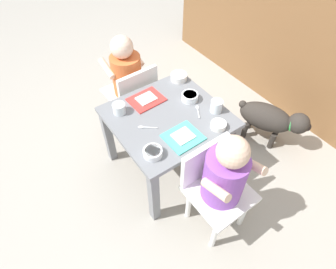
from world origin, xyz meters
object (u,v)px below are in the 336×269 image
(seated_child_right, at_px, (223,176))
(dog, at_px, (271,119))
(food_tray_right, at_px, (183,137))
(water_cup_left, at_px, (119,109))
(spoon_by_left_tray, at_px, (146,127))
(dining_table, at_px, (168,125))
(veggie_bowl_far, at_px, (179,77))
(cereal_bowl_right_side, at_px, (190,97))
(spoon_by_right_tray, at_px, (198,110))
(food_tray_left, at_px, (146,99))
(seated_child_left, at_px, (128,76))
(veggie_bowl_near, at_px, (153,152))
(cereal_bowl_left_side, at_px, (218,125))
(water_cup_right, at_px, (216,107))

(seated_child_right, height_order, dog, seated_child_right)
(food_tray_right, height_order, water_cup_left, water_cup_left)
(seated_child_right, bearing_deg, spoon_by_left_tray, -163.32)
(dining_table, height_order, veggie_bowl_far, veggie_bowl_far)
(cereal_bowl_right_side, height_order, spoon_by_left_tray, cereal_bowl_right_side)
(spoon_by_left_tray, bearing_deg, water_cup_left, -163.07)
(seated_child_right, distance_m, spoon_by_right_tray, 0.41)
(dog, height_order, food_tray_left, food_tray_left)
(seated_child_left, relative_size, veggie_bowl_near, 7.40)
(seated_child_right, xyz_separation_m, water_cup_left, (-0.61, -0.18, 0.04))
(water_cup_left, relative_size, cereal_bowl_right_side, 0.74)
(dog, bearing_deg, cereal_bowl_right_side, -116.02)
(water_cup_left, distance_m, veggie_bowl_far, 0.43)
(dining_table, xyz_separation_m, dog, (0.20, 0.66, -0.16))
(seated_child_right, bearing_deg, water_cup_left, -163.25)
(food_tray_right, height_order, cereal_bowl_left_side, cereal_bowl_left_side)
(food_tray_left, relative_size, food_tray_right, 1.07)
(water_cup_right, distance_m, cereal_bowl_left_side, 0.12)
(veggie_bowl_far, bearing_deg, cereal_bowl_left_side, -9.44)
(seated_child_left, relative_size, spoon_by_right_tray, 7.35)
(cereal_bowl_left_side, distance_m, spoon_by_left_tray, 0.37)
(cereal_bowl_right_side, bearing_deg, food_tray_right, -44.42)
(dining_table, relative_size, cereal_bowl_right_side, 6.35)
(water_cup_left, bearing_deg, veggie_bowl_near, -1.86)
(dog, xyz_separation_m, water_cup_right, (-0.09, -0.43, 0.26))
(food_tray_right, relative_size, veggie_bowl_far, 1.83)
(dog, bearing_deg, veggie_bowl_near, -92.09)
(water_cup_left, bearing_deg, spoon_by_right_tray, 56.67)
(food_tray_left, bearing_deg, spoon_by_left_tray, -33.15)
(dog, height_order, veggie_bowl_far, veggie_bowl_far)
(water_cup_right, bearing_deg, food_tray_right, -78.50)
(water_cup_left, xyz_separation_m, veggie_bowl_far, (-0.05, 0.43, -0.00))
(water_cup_left, distance_m, spoon_by_right_tray, 0.42)
(spoon_by_right_tray, bearing_deg, food_tray_right, -59.42)
(dining_table, distance_m, food_tray_left, 0.19)
(food_tray_left, relative_size, water_cup_left, 2.79)
(seated_child_left, height_order, water_cup_left, seated_child_left)
(veggie_bowl_far, bearing_deg, spoon_by_right_tray, -15.68)
(dog, relative_size, veggie_bowl_far, 4.53)
(spoon_by_left_tray, bearing_deg, cereal_bowl_left_side, 55.45)
(seated_child_left, distance_m, cereal_bowl_left_side, 0.67)
(veggie_bowl_far, height_order, spoon_by_left_tray, veggie_bowl_far)
(dog, distance_m, cereal_bowl_right_side, 0.60)
(dining_table, bearing_deg, veggie_bowl_far, 133.17)
(seated_child_right, bearing_deg, seated_child_left, 178.79)
(cereal_bowl_left_side, height_order, veggie_bowl_far, veggie_bowl_far)
(cereal_bowl_right_side, bearing_deg, dining_table, -78.60)
(seated_child_left, xyz_separation_m, dog, (0.64, 0.65, -0.22))
(water_cup_left, bearing_deg, cereal_bowl_right_side, 70.18)
(veggie_bowl_far, xyz_separation_m, spoon_by_right_tray, (0.28, -0.08, -0.02))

